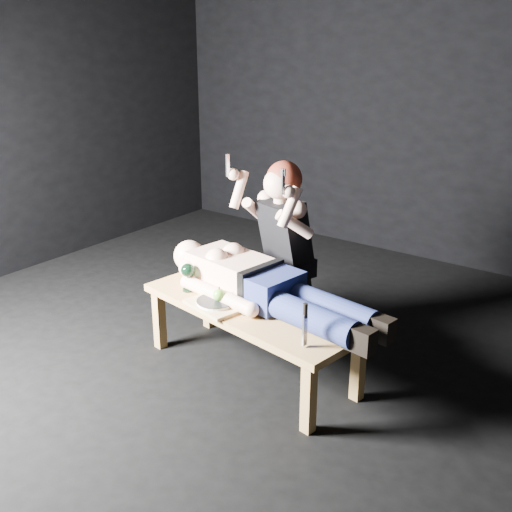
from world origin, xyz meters
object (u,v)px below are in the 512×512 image
(kneeling_woman, at_px, (294,249))
(serving_tray, at_px, (216,305))
(carving_knife, at_px, (305,325))
(goblet, at_px, (188,277))
(lying_man, at_px, (267,282))
(table, at_px, (251,338))

(kneeling_woman, distance_m, serving_tray, 0.71)
(carving_knife, bearing_deg, kneeling_woman, 135.10)
(serving_tray, height_order, goblet, goblet)
(lying_man, bearing_deg, serving_tray, -126.00)
(table, distance_m, carving_knife, 0.68)
(serving_tray, relative_size, goblet, 1.89)
(table, bearing_deg, carving_knife, -16.01)
(lying_man, relative_size, goblet, 8.11)
(goblet, height_order, carving_knife, carving_knife)
(serving_tray, distance_m, goblet, 0.31)
(lying_man, distance_m, kneeling_woman, 0.48)
(table, relative_size, kneeling_woman, 1.13)
(lying_man, bearing_deg, kneeling_woman, 112.13)
(goblet, relative_size, carving_knife, 0.74)
(goblet, bearing_deg, serving_tray, -14.68)
(table, height_order, lying_man, lying_man)
(serving_tray, bearing_deg, kneeling_woman, 81.33)
(table, height_order, kneeling_woman, kneeling_woman)
(goblet, bearing_deg, table, 7.70)
(kneeling_woman, distance_m, carving_knife, 0.98)
(table, xyz_separation_m, kneeling_woman, (-0.05, 0.54, 0.41))
(serving_tray, distance_m, carving_knife, 0.70)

